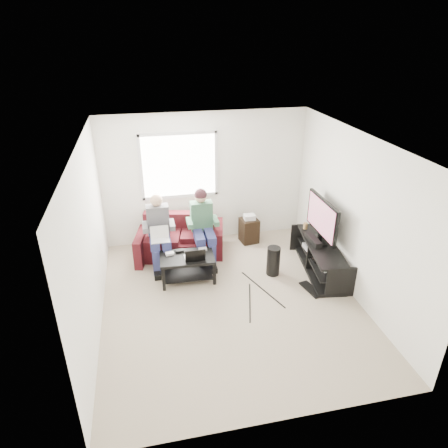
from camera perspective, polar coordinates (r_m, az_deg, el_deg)
The scene contains 26 objects.
floor at distance 6.55m, azimuth 0.90°, elevation -10.93°, with size 4.50×4.50×0.00m, color tan.
ceiling at distance 5.40m, azimuth 1.10°, elevation 11.67°, with size 4.50×4.50×0.00m, color white.
wall_back at distance 7.89m, azimuth -2.70°, elevation 6.51°, with size 4.50×4.50×0.00m, color white.
wall_front at distance 4.06m, azimuth 8.37°, elevation -14.90°, with size 4.50×4.50×0.00m, color white.
wall_left at distance 5.79m, azimuth -18.69°, elevation -2.56°, with size 4.50×4.50×0.00m, color white.
wall_right at distance 6.57m, azimuth 18.26°, elevation 0.95°, with size 4.50×4.50×0.00m, color white.
window at distance 7.72m, azimuth -6.42°, elevation 8.27°, with size 1.48×0.04×1.28m.
sofa at distance 7.70m, azimuth -6.22°, elevation -2.35°, with size 1.80×1.03×0.77m.
person_left at distance 7.25m, azimuth -9.28°, elevation -0.72°, with size 0.40×0.70×1.31m.
person_right at distance 7.31m, azimuth -3.07°, elevation 0.35°, with size 0.40×0.71×1.36m.
laptop_silver at distance 7.04m, azimuth -9.13°, elevation -1.88°, with size 0.32×0.22×0.24m, color silver, non-canonical shape.
coffee_table at distance 6.91m, azimuth -5.29°, elevation -5.48°, with size 0.94×0.60×0.46m.
laptop_black at distance 6.73m, azimuth -4.27°, elevation -3.98°, with size 0.34×0.24×0.24m, color black, non-canonical shape.
controller_a at distance 6.92m, azimuth -7.76°, elevation -4.21°, with size 0.14×0.09×0.04m, color silver.
controller_b at distance 6.98m, azimuth -6.34°, elevation -3.82°, with size 0.14×0.09×0.04m, color black.
controller_c at distance 7.00m, azimuth -3.05°, elevation -3.62°, with size 0.14×0.09×0.04m, color gray.
tv_stand at distance 7.37m, azimuth 13.54°, elevation -4.87°, with size 0.71×1.70×0.54m.
tv at distance 7.09m, azimuth 13.82°, elevation 0.81°, with size 0.12×1.10×0.81m.
soundbar at distance 7.23m, azimuth 12.64°, elevation -2.21°, with size 0.12×0.50×0.10m, color black.
drink_cup at distance 7.68m, azimuth 11.55°, elevation -0.26°, with size 0.08×0.08×0.12m, color #AF844B.
console_white at distance 7.03m, azimuth 14.94°, elevation -5.98°, with size 0.30×0.22×0.06m, color silver.
console_grey at distance 7.56m, azimuth 12.67°, elevation -3.19°, with size 0.34×0.26×0.08m, color gray.
console_black at distance 7.29m, azimuth 13.76°, elevation -4.53°, with size 0.38×0.30×0.07m, color black.
subwoofer at distance 7.11m, azimuth 7.06°, elevation -5.26°, with size 0.23×0.23×0.53m, color black.
keyboard_floor at distance 6.94m, azimuth 12.32°, elevation -9.11°, with size 0.16×0.49×0.03m, color black.
end_table at distance 8.14m, azimuth 3.59°, elevation -0.79°, with size 0.34×0.34×0.60m.
Camera 1 is at (-1.19, -5.09, 3.95)m, focal length 32.00 mm.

